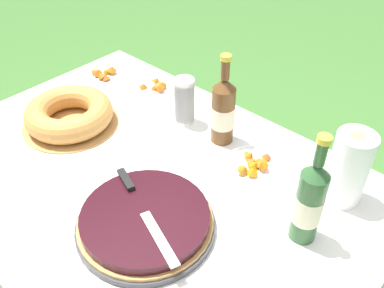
# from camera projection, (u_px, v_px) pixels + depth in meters

# --- Properties ---
(garden_table) EXTENTS (1.43, 0.99, 0.67)m
(garden_table) POSITION_uv_depth(u_px,v_px,m) (145.00, 189.00, 1.38)
(garden_table) COLOR brown
(garden_table) RESTS_ON ground_plane
(tablecloth) EXTENTS (1.44, 1.00, 0.10)m
(tablecloth) POSITION_uv_depth(u_px,v_px,m) (144.00, 177.00, 1.35)
(tablecloth) COLOR white
(tablecloth) RESTS_ON garden_table
(berry_tart) EXTENTS (0.38, 0.38, 0.06)m
(berry_tart) POSITION_uv_depth(u_px,v_px,m) (145.00, 221.00, 1.15)
(berry_tart) COLOR #38383D
(berry_tart) RESTS_ON tablecloth
(serving_knife) EXTENTS (0.36, 0.15, 0.01)m
(serving_knife) POSITION_uv_depth(u_px,v_px,m) (140.00, 205.00, 1.15)
(serving_knife) COLOR silver
(serving_knife) RESTS_ON berry_tart
(bundt_cake) EXTENTS (0.34, 0.34, 0.09)m
(bundt_cake) POSITION_uv_depth(u_px,v_px,m) (70.00, 114.00, 1.52)
(bundt_cake) COLOR #B78447
(bundt_cake) RESTS_ON tablecloth
(cup_stack) EXTENTS (0.07, 0.07, 0.18)m
(cup_stack) POSITION_uv_depth(u_px,v_px,m) (185.00, 101.00, 1.51)
(cup_stack) COLOR white
(cup_stack) RESTS_ON tablecloth
(cider_bottle_green) EXTENTS (0.07, 0.07, 0.33)m
(cider_bottle_green) POSITION_uv_depth(u_px,v_px,m) (309.00, 202.00, 1.07)
(cider_bottle_green) COLOR #2D562D
(cider_bottle_green) RESTS_ON tablecloth
(cider_bottle_amber) EXTENTS (0.08, 0.08, 0.32)m
(cider_bottle_amber) POSITION_uv_depth(u_px,v_px,m) (223.00, 111.00, 1.40)
(cider_bottle_amber) COLOR brown
(cider_bottle_amber) RESTS_ON tablecloth
(snack_plate_near) EXTENTS (0.19, 0.19, 0.06)m
(snack_plate_near) POSITION_uv_depth(u_px,v_px,m) (155.00, 88.00, 1.72)
(snack_plate_near) COLOR white
(snack_plate_near) RESTS_ON tablecloth
(snack_plate_right) EXTENTS (0.21, 0.21, 0.05)m
(snack_plate_right) POSITION_uv_depth(u_px,v_px,m) (107.00, 75.00, 1.80)
(snack_plate_right) COLOR white
(snack_plate_right) RESTS_ON tablecloth
(snack_plate_far) EXTENTS (0.22, 0.22, 0.05)m
(snack_plate_far) POSITION_uv_depth(u_px,v_px,m) (257.00, 166.00, 1.35)
(snack_plate_far) COLOR white
(snack_plate_far) RESTS_ON tablecloth
(paper_towel_roll) EXTENTS (0.11, 0.11, 0.23)m
(paper_towel_roll) POSITION_uv_depth(u_px,v_px,m) (349.00, 168.00, 1.19)
(paper_towel_roll) COLOR white
(paper_towel_roll) RESTS_ON tablecloth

